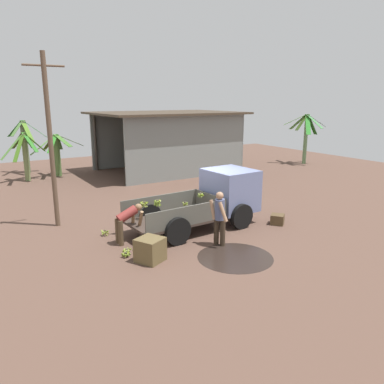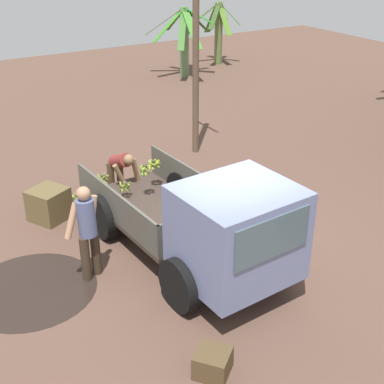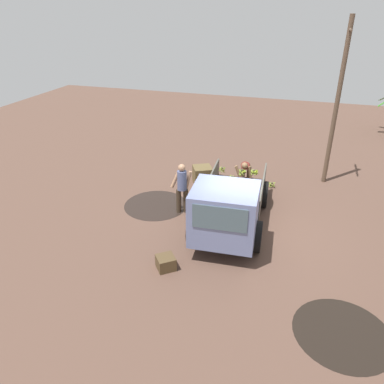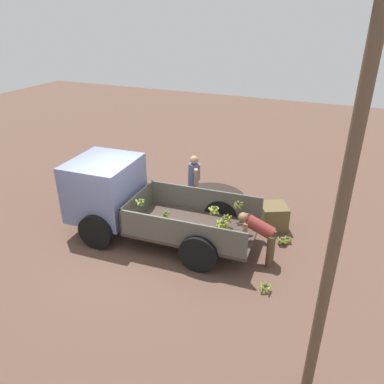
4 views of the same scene
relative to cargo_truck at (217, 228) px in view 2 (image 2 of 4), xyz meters
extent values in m
plane|color=brown|center=(-0.39, 0.53, -1.00)|extent=(36.00, 36.00, 0.00)
cylinder|color=black|center=(-1.35, -2.72, -1.00)|extent=(2.14, 2.14, 0.01)
cube|color=#40322B|center=(-1.88, -0.11, -0.53)|extent=(3.09, 1.91, 0.08)
cube|color=#54534A|center=(-1.93, 0.73, -0.17)|extent=(2.99, 0.23, 0.62)
cube|color=#54534A|center=(-1.83, -0.96, -0.17)|extent=(2.99, 0.23, 0.62)
cube|color=#54534A|center=(-0.42, -0.03, -0.17)|extent=(0.16, 1.73, 0.62)
cube|color=#6F7AA8|center=(0.49, 0.03, 0.17)|extent=(1.62, 1.79, 1.46)
cube|color=#4C606B|center=(1.26, 0.08, 0.46)|extent=(0.11, 1.36, 0.64)
cylinder|color=black|center=(0.21, 0.91, -0.57)|extent=(0.88, 0.27, 0.87)
cylinder|color=black|center=(0.32, -0.88, -0.57)|extent=(0.88, 0.27, 0.87)
cylinder|color=black|center=(-2.38, 0.76, -0.57)|extent=(0.88, 0.27, 0.87)
cylinder|color=black|center=(-2.27, -1.04, -0.57)|extent=(0.88, 0.27, 0.87)
sphere|color=#463F2D|center=(-2.76, 0.32, 0.08)|extent=(0.08, 0.08, 0.08)
cylinder|color=olive|center=(-2.75, 0.25, 0.01)|extent=(0.19, 0.08, 0.18)
cylinder|color=olive|center=(-2.68, 0.29, 0.02)|extent=(0.11, 0.21, 0.15)
cylinder|color=olive|center=(-2.69, 0.37, 0.04)|extent=(0.16, 0.20, 0.12)
cylinder|color=olive|center=(-2.74, 0.38, 0.00)|extent=(0.18, 0.08, 0.19)
cylinder|color=olive|center=(-2.81, 0.38, 0.02)|extent=(0.18, 0.17, 0.16)
cylinder|color=olive|center=(-2.83, 0.33, 0.02)|extent=(0.07, 0.20, 0.16)
cylinder|color=olive|center=(-2.80, 0.26, 0.01)|extent=(0.18, 0.15, 0.17)
sphere|color=brown|center=(-2.63, -0.40, -0.18)|extent=(0.07, 0.07, 0.07)
cylinder|color=olive|center=(-2.57, -0.38, -0.26)|extent=(0.08, 0.17, 0.18)
cylinder|color=olive|center=(-2.61, -0.33, -0.25)|extent=(0.18, 0.09, 0.17)
cylinder|color=olive|center=(-2.68, -0.33, -0.24)|extent=(0.18, 0.14, 0.15)
cylinder|color=#9DB144|center=(-2.69, -0.41, -0.26)|extent=(0.08, 0.16, 0.19)
cylinder|color=#81A72B|center=(-2.65, -0.47, -0.25)|extent=(0.19, 0.07, 0.16)
cylinder|color=olive|center=(-2.58, -0.45, -0.24)|extent=(0.15, 0.17, 0.16)
sphere|color=brown|center=(-2.77, -0.78, 0.03)|extent=(0.08, 0.08, 0.08)
cylinder|color=olive|center=(-2.85, -0.78, -0.02)|extent=(0.05, 0.19, 0.12)
cylinder|color=olive|center=(-2.79, -0.86, -0.02)|extent=(0.19, 0.08, 0.13)
cylinder|color=olive|center=(-2.72, -0.82, -0.04)|extent=(0.12, 0.16, 0.16)
cylinder|color=olive|center=(-2.72, -0.75, -0.05)|extent=(0.12, 0.15, 0.17)
cylinder|color=olive|center=(-2.79, -0.72, -0.04)|extent=(0.18, 0.08, 0.15)
sphere|color=#443D2C|center=(-1.29, 0.16, -0.09)|extent=(0.06, 0.06, 0.06)
cylinder|color=olive|center=(-1.31, 0.10, -0.14)|extent=(0.15, 0.06, 0.10)
cylinder|color=olive|center=(-1.27, 0.11, -0.14)|extent=(0.14, 0.09, 0.12)
cylinder|color=olive|center=(-1.24, 0.15, -0.14)|extent=(0.05, 0.15, 0.11)
cylinder|color=olive|center=(-1.26, 0.18, -0.15)|extent=(0.09, 0.12, 0.14)
cylinder|color=olive|center=(-1.29, 0.20, -0.16)|extent=(0.12, 0.05, 0.14)
cylinder|color=olive|center=(-1.31, 0.20, -0.16)|extent=(0.12, 0.08, 0.14)
cylinder|color=#8FA22A|center=(-1.36, 0.18, -0.13)|extent=(0.07, 0.16, 0.08)
cylinder|color=olive|center=(-1.35, 0.13, -0.13)|extent=(0.10, 0.15, 0.10)
sphere|color=#4D4532|center=(-0.65, 0.22, 0.12)|extent=(0.09, 0.09, 0.09)
cylinder|color=olive|center=(-0.65, 0.29, 0.07)|extent=(0.17, 0.07, 0.14)
cylinder|color=olive|center=(-0.70, 0.24, 0.06)|extent=(0.09, 0.16, 0.16)
cylinder|color=olive|center=(-0.69, 0.18, 0.06)|extent=(0.15, 0.16, 0.15)
cylinder|color=olive|center=(-0.63, 0.15, 0.08)|extent=(0.18, 0.09, 0.11)
cylinder|color=olive|center=(-0.60, 0.21, 0.05)|extent=(0.09, 0.15, 0.17)
cylinder|color=olive|center=(-0.60, 0.28, 0.08)|extent=(0.17, 0.15, 0.11)
sphere|color=#423B2B|center=(-2.44, -0.04, 0.18)|extent=(0.09, 0.09, 0.09)
cylinder|color=olive|center=(-2.46, -0.09, 0.09)|extent=(0.17, 0.11, 0.20)
cylinder|color=olive|center=(-2.41, -0.10, 0.10)|extent=(0.18, 0.13, 0.19)
cylinder|color=#9EAF49|center=(-2.37, -0.03, 0.10)|extent=(0.09, 0.19, 0.18)
cylinder|color=#94A726|center=(-2.40, 0.04, 0.13)|extent=(0.21, 0.13, 0.12)
cylinder|color=#89A739|center=(-2.48, 0.02, 0.11)|extent=(0.18, 0.16, 0.17)
cylinder|color=olive|center=(-2.50, -0.04, 0.10)|extent=(0.05, 0.17, 0.19)
cylinder|color=brown|center=(-5.01, 2.71, 1.91)|extent=(0.16, 0.16, 5.81)
cylinder|color=#628155|center=(-11.81, 6.42, 0.27)|extent=(0.35, 0.35, 2.54)
cube|color=#44882F|center=(-11.12, 6.32, 0.94)|extent=(1.43, 0.47, 1.30)
cube|color=#278224|center=(-11.50, 6.86, 1.30)|extent=(0.87, 1.07, 0.59)
cube|color=#33652B|center=(-11.91, 6.99, 1.11)|extent=(0.40, 1.20, 0.97)
cube|color=#284C25|center=(-12.39, 6.85, 0.98)|extent=(1.35, 1.11, 1.23)
cube|color=#4A7A2C|center=(-12.42, 6.37, 1.09)|extent=(1.25, 0.31, 1.01)
cube|color=#425E29|center=(-12.33, 5.86, 1.06)|extent=(1.19, 1.25, 1.07)
cube|color=#3B8626|center=(-11.86, 5.78, 1.01)|extent=(0.31, 1.30, 1.17)
cube|color=#3F7131|center=(-11.35, 6.06, 0.91)|extent=(1.08, 0.91, 1.37)
cylinder|color=olive|center=(-12.90, 8.73, 0.23)|extent=(0.33, 0.33, 2.46)
cube|color=#55802A|center=(-12.48, 8.71, 0.91)|extent=(0.87, 0.30, 1.22)
cube|color=#44792E|center=(-12.63, 9.08, 1.06)|extent=(0.69, 0.82, 0.91)
cube|color=#1F4F20|center=(-13.19, 9.09, 1.09)|extent=(0.75, 0.87, 0.85)
cube|color=#4E7D24|center=(-13.49, 8.82, 0.82)|extent=(1.25, 0.48, 1.40)
cube|color=#37541C|center=(-13.10, 8.22, 1.09)|extent=(0.59, 1.09, 0.85)
cube|color=#324E21|center=(-12.58, 8.31, 1.05)|extent=(0.80, 0.96, 0.94)
cylinder|color=#392C20|center=(-1.15, -1.82, -0.60)|extent=(0.20, 0.20, 0.81)
cylinder|color=#392C20|center=(-1.23, -1.61, -0.60)|extent=(0.20, 0.20, 0.81)
cylinder|color=slate|center=(-1.20, -1.72, 0.12)|extent=(0.41, 0.39, 0.64)
sphere|color=tan|center=(-1.21, -1.72, 0.56)|extent=(0.23, 0.23, 0.23)
cylinder|color=tan|center=(-1.25, -1.95, 0.12)|extent=(0.22, 0.35, 0.59)
cylinder|color=tan|center=(-1.34, -1.56, 0.10)|extent=(0.18, 0.26, 0.61)
cylinder|color=#4F3D29|center=(-3.78, 0.01, -0.61)|extent=(0.16, 0.16, 0.79)
cylinder|color=#4F3D29|center=(-3.77, -0.21, -0.61)|extent=(0.16, 0.16, 0.79)
cylinder|color=maroon|center=(-3.49, -0.09, -0.09)|extent=(0.70, 0.33, 0.51)
sphere|color=#8C6746|center=(-3.11, -0.06, 0.07)|extent=(0.22, 0.22, 0.22)
cylinder|color=#8C6746|center=(-3.22, 0.13, -0.28)|extent=(0.11, 0.21, 0.59)
cylinder|color=#8C6746|center=(-3.13, -0.26, -0.26)|extent=(0.12, 0.33, 0.58)
sphere|color=#49422F|center=(-3.91, 0.87, -0.83)|extent=(0.07, 0.07, 0.07)
cylinder|color=#8CAE36|center=(-4.00, 0.88, -0.88)|extent=(0.07, 0.21, 0.11)
cylinder|color=olive|center=(-3.93, 0.81, -0.91)|extent=(0.17, 0.09, 0.18)
cylinder|color=olive|center=(-3.87, 0.81, -0.90)|extent=(0.18, 0.15, 0.15)
cylinder|color=olive|center=(-3.84, 0.90, -0.89)|extent=(0.10, 0.20, 0.14)
cylinder|color=olive|center=(-3.93, 0.94, -0.91)|extent=(0.18, 0.08, 0.17)
sphere|color=brown|center=(-3.89, -0.98, -0.83)|extent=(0.08, 0.08, 0.08)
cylinder|color=olive|center=(-3.94, -1.02, -0.90)|extent=(0.13, 0.18, 0.16)
cylinder|color=#90AA4B|center=(-3.87, -1.04, -0.91)|extent=(0.17, 0.09, 0.17)
cylinder|color=olive|center=(-3.84, -1.01, -0.91)|extent=(0.12, 0.16, 0.18)
cylinder|color=olive|center=(-3.83, -0.93, -0.87)|extent=(0.16, 0.19, 0.12)
cylinder|color=olive|center=(-3.90, -0.90, -0.87)|extent=(0.20, 0.09, 0.11)
cylinder|color=olive|center=(-3.96, -0.95, -0.89)|extent=(0.12, 0.19, 0.14)
sphere|color=#48412F|center=(-3.98, -1.12, -0.87)|extent=(0.07, 0.07, 0.07)
cylinder|color=olive|center=(-4.02, -1.06, -0.91)|extent=(0.17, 0.14, 0.11)
cylinder|color=olive|center=(-4.05, -1.14, -0.91)|extent=(0.11, 0.18, 0.10)
cylinder|color=olive|center=(-3.97, -1.19, -0.91)|extent=(0.18, 0.06, 0.11)
cylinder|color=#8DA43C|center=(-3.92, -1.14, -0.93)|extent=(0.09, 0.17, 0.14)
cylinder|color=#9AAA31|center=(-3.94, -1.06, -0.92)|extent=(0.16, 0.14, 0.13)
cube|color=brown|center=(-3.49, -1.69, -0.67)|extent=(0.89, 0.89, 0.65)
cube|color=brown|center=(1.70, -1.19, -0.82)|extent=(0.63, 0.63, 0.35)
camera|label=1|loc=(-7.45, -10.43, 3.31)|focal=35.00mm
camera|label=2|loc=(6.06, -4.17, 4.34)|focal=50.00mm
camera|label=3|loc=(8.87, 1.74, 5.12)|focal=35.00mm
camera|label=4|loc=(-4.93, 6.98, 4.21)|focal=35.00mm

